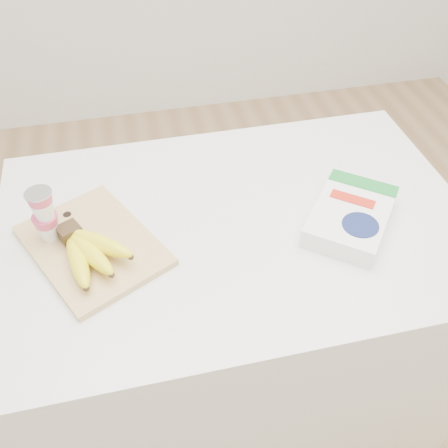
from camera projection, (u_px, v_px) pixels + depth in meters
name	position (u px, v px, depth m)	size (l,w,h in m)	color
room	(242.00, 33.00, 0.91)	(4.00, 4.00, 4.00)	tan
table	(234.00, 322.00, 1.54)	(1.17, 0.78, 0.88)	white
cutting_board	(93.00, 245.00, 1.16)	(0.25, 0.34, 0.02)	tan
bananas	(88.00, 251.00, 1.10)	(0.18, 0.21, 0.07)	#382816
yogurt_stack	(44.00, 214.00, 1.12)	(0.06, 0.06, 0.14)	white
cereal_box	(351.00, 216.00, 1.21)	(0.29, 0.30, 0.06)	white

